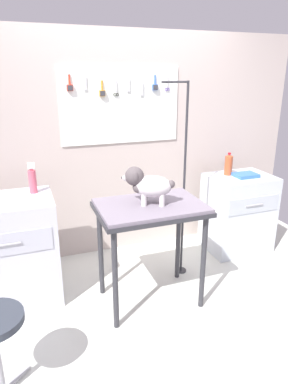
{
  "coord_description": "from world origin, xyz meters",
  "views": [
    {
      "loc": [
        -0.99,
        -2.15,
        1.88
      ],
      "look_at": [
        -0.13,
        0.22,
        1.01
      ],
      "focal_mm": 32.09,
      "sensor_mm": 36.0,
      "label": 1
    }
  ],
  "objects_px": {
    "dog": "(147,185)",
    "grooming_arm": "(183,190)",
    "counter_left": "(8,251)",
    "cabinet_right": "(237,213)",
    "grooming_table": "(151,216)",
    "soda_bottle": "(229,165)"
  },
  "relations": [
    {
      "from": "grooming_table",
      "to": "cabinet_right",
      "type": "distance_m",
      "value": 1.42
    },
    {
      "from": "grooming_table",
      "to": "cabinet_right",
      "type": "relative_size",
      "value": 1.06
    },
    {
      "from": "counter_left",
      "to": "cabinet_right",
      "type": "relative_size",
      "value": 1.09
    },
    {
      "from": "dog",
      "to": "counter_left",
      "type": "distance_m",
      "value": 1.32
    },
    {
      "from": "dog",
      "to": "cabinet_right",
      "type": "relative_size",
      "value": 0.48
    },
    {
      "from": "dog",
      "to": "counter_left",
      "type": "relative_size",
      "value": 0.44
    },
    {
      "from": "dog",
      "to": "grooming_arm",
      "type": "bearing_deg",
      "value": 32.85
    },
    {
      "from": "dog",
      "to": "cabinet_right",
      "type": "xyz_separation_m",
      "value": [
        1.28,
        0.55,
        -0.63
      ]
    },
    {
      "from": "grooming_arm",
      "to": "dog",
      "type": "bearing_deg",
      "value": -147.15
    },
    {
      "from": "grooming_arm",
      "to": "counter_left",
      "type": "height_order",
      "value": "grooming_arm"
    },
    {
      "from": "dog",
      "to": "grooming_table",
      "type": "bearing_deg",
      "value": -31.71
    },
    {
      "from": "grooming_table",
      "to": "cabinet_right",
      "type": "height_order",
      "value": "grooming_table"
    },
    {
      "from": "grooming_arm",
      "to": "counter_left",
      "type": "relative_size",
      "value": 1.99
    },
    {
      "from": "counter_left",
      "to": "cabinet_right",
      "type": "bearing_deg",
      "value": 3.36
    },
    {
      "from": "grooming_table",
      "to": "dog",
      "type": "bearing_deg",
      "value": 148.29
    },
    {
      "from": "cabinet_right",
      "to": "soda_bottle",
      "type": "height_order",
      "value": "soda_bottle"
    },
    {
      "from": "counter_left",
      "to": "dog",
      "type": "bearing_deg",
      "value": -20.54
    },
    {
      "from": "grooming_arm",
      "to": "soda_bottle",
      "type": "bearing_deg",
      "value": 25.81
    },
    {
      "from": "cabinet_right",
      "to": "soda_bottle",
      "type": "bearing_deg",
      "value": 139.79
    },
    {
      "from": "grooming_table",
      "to": "grooming_arm",
      "type": "height_order",
      "value": "grooming_arm"
    },
    {
      "from": "grooming_table",
      "to": "cabinet_right",
      "type": "bearing_deg",
      "value": 24.26
    },
    {
      "from": "grooming_arm",
      "to": "cabinet_right",
      "type": "bearing_deg",
      "value": 17.16
    }
  ]
}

